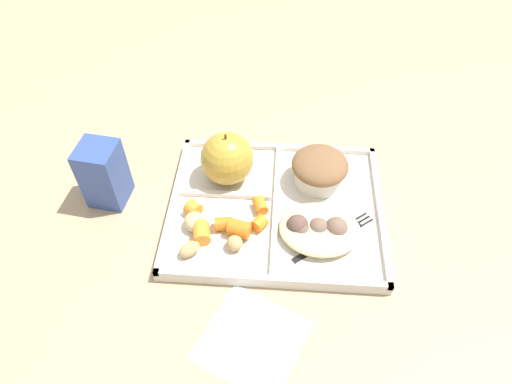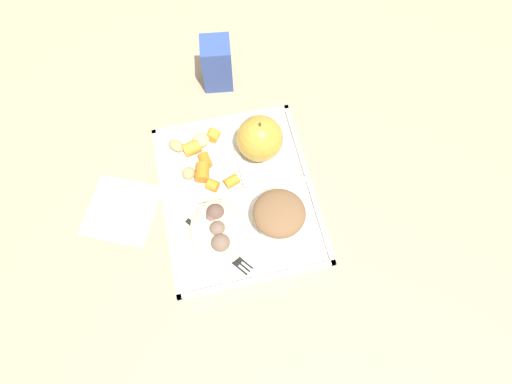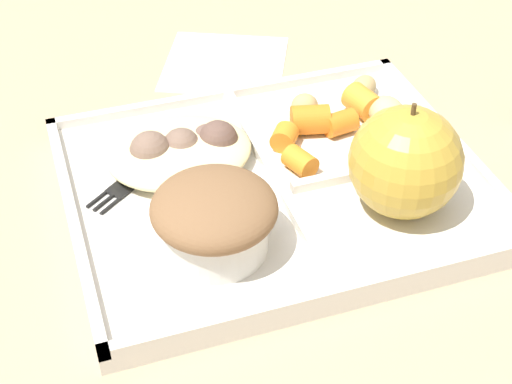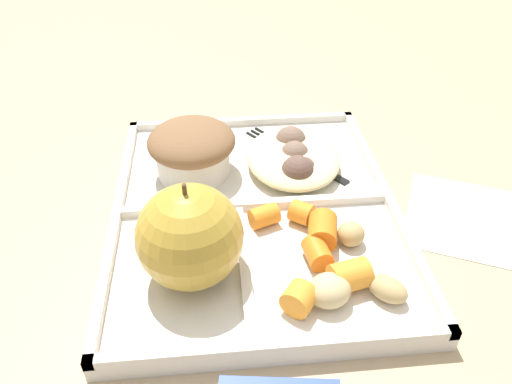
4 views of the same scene
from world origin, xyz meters
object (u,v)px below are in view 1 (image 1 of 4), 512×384
Objects in this scene: green_apple at (230,159)px; bran_muffin at (322,169)px; lunch_tray at (278,210)px; milk_carton at (107,174)px; plastic_fork at (340,235)px.

green_apple reaches higher than bran_muffin.
lunch_tray is 0.28m from milk_carton.
green_apple reaches higher than plastic_fork.
lunch_tray is at bearing -138.75° from bran_muffin.
lunch_tray is at bearing -36.13° from green_apple.
milk_carton is (-0.19, -0.05, -0.00)m from green_apple.
plastic_fork is at bearing -31.69° from green_apple.
bran_muffin is 0.12m from plastic_fork.
plastic_fork is at bearing -2.34° from milk_carton.
plastic_fork is 0.38m from milk_carton.
bran_muffin reaches higher than plastic_fork.
green_apple is 0.86× the size of milk_carton.
lunch_tray reaches higher than plastic_fork.
green_apple is at bearing 143.87° from lunch_tray.
bran_muffin is (0.15, -0.00, -0.01)m from green_apple.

